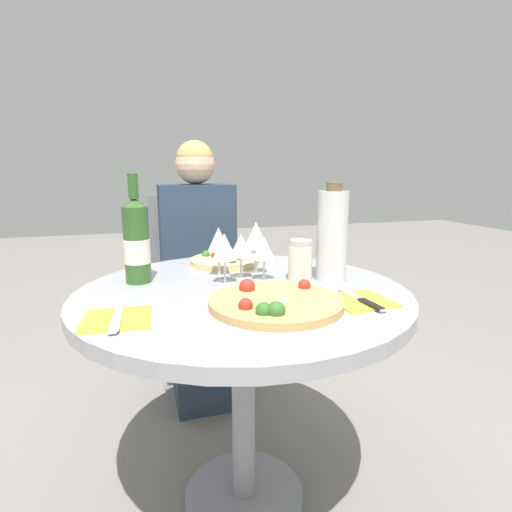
{
  "coord_description": "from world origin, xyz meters",
  "views": [
    {
      "loc": [
        -0.28,
        -1.06,
        1.04
      ],
      "look_at": [
        0.03,
        -0.03,
        0.8
      ],
      "focal_mm": 28.0,
      "sensor_mm": 36.0,
      "label": 1
    }
  ],
  "objects_px": {
    "seated_diner": "(201,285)",
    "tall_carafe": "(332,235)",
    "chair_behind_diner": "(197,293)",
    "wine_bottle": "(137,241)",
    "dining_table": "(243,323)",
    "pizza_large": "(275,302)"
  },
  "relations": [
    {
      "from": "seated_diner",
      "to": "tall_carafe",
      "type": "relative_size",
      "value": 3.94
    },
    {
      "from": "chair_behind_diner",
      "to": "wine_bottle",
      "type": "distance_m",
      "value": 0.83
    },
    {
      "from": "dining_table",
      "to": "seated_diner",
      "type": "height_order",
      "value": "seated_diner"
    },
    {
      "from": "dining_table",
      "to": "chair_behind_diner",
      "type": "height_order",
      "value": "chair_behind_diner"
    },
    {
      "from": "chair_behind_diner",
      "to": "wine_bottle",
      "type": "bearing_deg",
      "value": 68.4
    },
    {
      "from": "seated_diner",
      "to": "wine_bottle",
      "type": "xyz_separation_m",
      "value": [
        -0.27,
        -0.54,
        0.31
      ]
    },
    {
      "from": "dining_table",
      "to": "pizza_large",
      "type": "distance_m",
      "value": 0.21
    },
    {
      "from": "chair_behind_diner",
      "to": "pizza_large",
      "type": "height_order",
      "value": "chair_behind_diner"
    },
    {
      "from": "tall_carafe",
      "to": "dining_table",
      "type": "bearing_deg",
      "value": -177.19
    },
    {
      "from": "pizza_large",
      "to": "tall_carafe",
      "type": "relative_size",
      "value": 1.13
    },
    {
      "from": "seated_diner",
      "to": "tall_carafe",
      "type": "distance_m",
      "value": 0.81
    },
    {
      "from": "chair_behind_diner",
      "to": "tall_carafe",
      "type": "relative_size",
      "value": 3.09
    },
    {
      "from": "dining_table",
      "to": "pizza_large",
      "type": "bearing_deg",
      "value": -77.78
    },
    {
      "from": "dining_table",
      "to": "pizza_large",
      "type": "xyz_separation_m",
      "value": [
        0.04,
        -0.17,
        0.12
      ]
    },
    {
      "from": "seated_diner",
      "to": "pizza_large",
      "type": "xyz_separation_m",
      "value": [
        0.05,
        -0.87,
        0.19
      ]
    },
    {
      "from": "pizza_large",
      "to": "wine_bottle",
      "type": "bearing_deg",
      "value": 134.19
    },
    {
      "from": "chair_behind_diner",
      "to": "wine_bottle",
      "type": "height_order",
      "value": "wine_bottle"
    },
    {
      "from": "wine_bottle",
      "to": "tall_carafe",
      "type": "height_order",
      "value": "wine_bottle"
    },
    {
      "from": "chair_behind_diner",
      "to": "tall_carafe",
      "type": "xyz_separation_m",
      "value": [
        0.3,
        -0.82,
        0.4
      ]
    },
    {
      "from": "chair_behind_diner",
      "to": "seated_diner",
      "type": "xyz_separation_m",
      "value": [
        -0.0,
        -0.14,
        0.08
      ]
    },
    {
      "from": "wine_bottle",
      "to": "tall_carafe",
      "type": "xyz_separation_m",
      "value": [
        0.57,
        -0.14,
        0.01
      ]
    },
    {
      "from": "dining_table",
      "to": "wine_bottle",
      "type": "relative_size",
      "value": 2.92
    }
  ]
}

